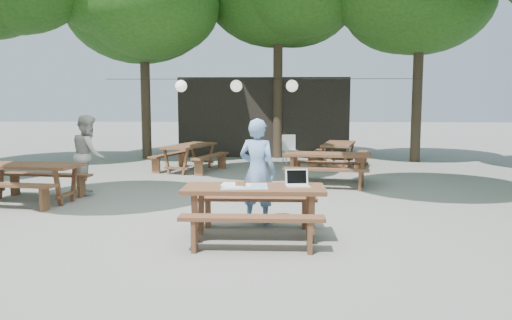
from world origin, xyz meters
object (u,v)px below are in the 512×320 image
object	(u,v)px
main_picnic_table	(254,212)
picnic_table_nw	(28,183)
second_person	(89,155)
woman	(257,171)
plastic_chair	(290,155)

from	to	relation	value
main_picnic_table	picnic_table_nw	size ratio (longest dim) A/B	0.96
picnic_table_nw	second_person	world-z (taller)	second_person
main_picnic_table	woman	xyz separation A→B (m)	(0.01, 0.91, 0.46)
woman	plastic_chair	distance (m)	7.97
woman	plastic_chair	bearing A→B (deg)	-74.13
woman	second_person	xyz separation A→B (m)	(-3.68, 2.46, -0.01)
second_person	plastic_chair	distance (m)	7.04
picnic_table_nw	woman	xyz separation A→B (m)	(4.52, -1.49, 0.46)
second_person	woman	bearing A→B (deg)	-143.97
second_person	plastic_chair	bearing A→B (deg)	-59.19
main_picnic_table	plastic_chair	bearing A→B (deg)	85.11
woman	plastic_chair	xyz separation A→B (m)	(0.74, 7.92, -0.59)
picnic_table_nw	plastic_chair	distance (m)	8.31
main_picnic_table	plastic_chair	xyz separation A→B (m)	(0.76, 8.83, -0.13)
main_picnic_table	picnic_table_nw	distance (m)	5.10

